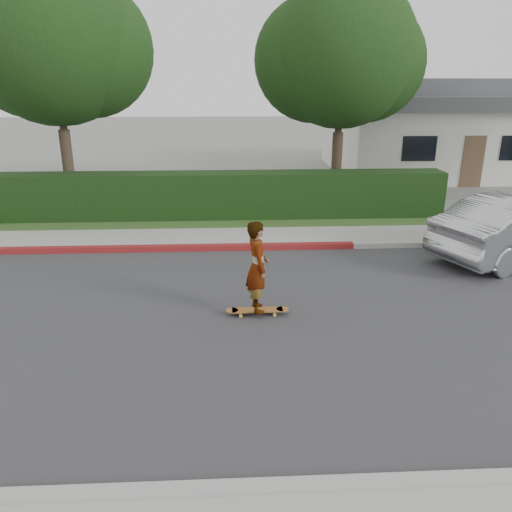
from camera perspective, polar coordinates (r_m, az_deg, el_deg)
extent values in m
plane|color=slate|center=(9.43, 10.78, -7.00)|extent=(120.00, 120.00, 0.00)
cube|color=#2D2D30|center=(9.43, 10.78, -6.98)|extent=(60.00, 8.00, 0.01)
cube|color=#9E9E99|center=(6.15, 20.27, -23.17)|extent=(60.00, 0.20, 0.15)
cube|color=#9E9E99|center=(13.14, 6.75, 1.14)|extent=(60.00, 0.20, 0.15)
cube|color=maroon|center=(13.26, -15.08, 0.78)|extent=(12.00, 0.21, 0.15)
cube|color=gray|center=(13.99, 6.15, 2.22)|extent=(60.00, 1.60, 0.12)
cube|color=#2D4C1E|center=(15.51, 5.25, 3.90)|extent=(60.00, 1.60, 0.10)
cube|color=black|center=(15.80, -5.89, 6.77)|extent=(15.00, 1.00, 1.50)
cylinder|color=#33261C|center=(17.76, -20.59, 9.01)|extent=(0.36, 0.36, 2.70)
cylinder|color=#33261C|center=(17.56, -21.38, 15.50)|extent=(0.24, 0.24, 2.25)
sphere|color=black|center=(17.59, -22.23, 22.06)|extent=(5.20, 5.20, 5.20)
sphere|color=black|center=(18.21, -24.27, 21.03)|extent=(4.42, 4.42, 4.42)
sphere|color=black|center=(17.61, -18.81, 21.44)|extent=(4.16, 4.16, 4.16)
cylinder|color=#33261C|center=(17.83, 9.15, 9.71)|extent=(0.36, 0.36, 2.52)
cylinder|color=#33261C|center=(17.63, 9.48, 15.78)|extent=(0.24, 0.24, 2.10)
sphere|color=black|center=(17.63, 9.84, 21.92)|extent=(4.80, 4.80, 4.80)
sphere|color=black|center=(17.86, 6.82, 21.37)|extent=(4.08, 4.08, 4.08)
sphere|color=black|center=(18.11, 12.54, 20.72)|extent=(3.84, 3.84, 3.84)
cube|color=beige|center=(26.39, 20.26, 12.32)|extent=(10.00, 8.00, 3.00)
cube|color=#4C4C51|center=(26.28, 20.73, 16.20)|extent=(10.60, 8.60, 0.60)
cube|color=#4C4C51|center=(26.27, 20.89, 17.50)|extent=(8.40, 6.40, 0.80)
cube|color=black|center=(21.75, 18.15, 11.59)|extent=(1.40, 0.06, 1.00)
cube|color=brown|center=(22.73, 23.52, 9.85)|extent=(0.90, 0.06, 2.10)
cylinder|color=gold|center=(9.27, -1.76, -6.84)|extent=(0.06, 0.04, 0.06)
cylinder|color=gold|center=(9.43, -1.80, -6.37)|extent=(0.06, 0.04, 0.06)
cylinder|color=gold|center=(9.31, 2.14, -6.73)|extent=(0.06, 0.04, 0.06)
cylinder|color=gold|center=(9.47, 2.03, -6.26)|extent=(0.06, 0.04, 0.06)
cube|color=silver|center=(9.33, -1.78, -6.36)|extent=(0.05, 0.19, 0.03)
cube|color=silver|center=(9.37, 2.08, -6.25)|extent=(0.05, 0.19, 0.03)
cube|color=brown|center=(9.34, 0.16, -6.18)|extent=(0.95, 0.24, 0.02)
cylinder|color=brown|center=(9.32, -2.75, -6.25)|extent=(0.23, 0.23, 0.02)
cylinder|color=brown|center=(9.38, 3.05, -6.09)|extent=(0.23, 0.23, 0.02)
imported|color=white|center=(9.00, 0.16, -1.23)|extent=(0.48, 0.67, 1.70)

